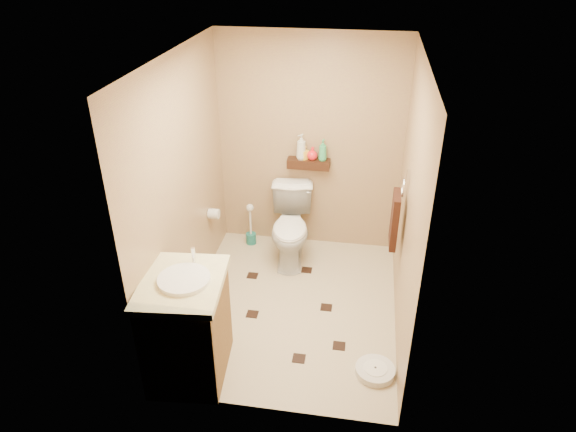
# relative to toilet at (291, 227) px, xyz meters

# --- Properties ---
(ground) EXTENTS (2.50, 2.50, 0.00)m
(ground) POSITION_rel_toilet_xyz_m (0.14, -0.83, -0.40)
(ground) COLOR #BCB189
(ground) RESTS_ON ground
(wall_back) EXTENTS (2.00, 0.04, 2.40)m
(wall_back) POSITION_rel_toilet_xyz_m (0.14, 0.42, 0.80)
(wall_back) COLOR #9D775A
(wall_back) RESTS_ON ground
(wall_front) EXTENTS (2.00, 0.04, 2.40)m
(wall_front) POSITION_rel_toilet_xyz_m (0.14, -2.08, 0.80)
(wall_front) COLOR #9D775A
(wall_front) RESTS_ON ground
(wall_left) EXTENTS (0.04, 2.50, 2.40)m
(wall_left) POSITION_rel_toilet_xyz_m (-0.86, -0.83, 0.80)
(wall_left) COLOR #9D775A
(wall_left) RESTS_ON ground
(wall_right) EXTENTS (0.04, 2.50, 2.40)m
(wall_right) POSITION_rel_toilet_xyz_m (1.14, -0.83, 0.80)
(wall_right) COLOR #9D775A
(wall_right) RESTS_ON ground
(ceiling) EXTENTS (2.00, 2.50, 0.02)m
(ceiling) POSITION_rel_toilet_xyz_m (0.14, -0.83, 2.00)
(ceiling) COLOR white
(ceiling) RESTS_ON wall_back
(wall_shelf) EXTENTS (0.46, 0.14, 0.10)m
(wall_shelf) POSITION_rel_toilet_xyz_m (0.14, 0.34, 0.62)
(wall_shelf) COLOR #361C0E
(wall_shelf) RESTS_ON wall_back
(floor_accents) EXTENTS (1.10, 1.42, 0.01)m
(floor_accents) POSITION_rel_toilet_xyz_m (0.18, -0.88, -0.40)
(floor_accents) COLOR black
(floor_accents) RESTS_ON ground
(toilet) EXTENTS (0.54, 0.84, 0.81)m
(toilet) POSITION_rel_toilet_xyz_m (0.00, 0.00, 0.00)
(toilet) COLOR white
(toilet) RESTS_ON ground
(vanity) EXTENTS (0.69, 0.81, 1.06)m
(vanity) POSITION_rel_toilet_xyz_m (-0.56, -1.78, 0.07)
(vanity) COLOR brown
(vanity) RESTS_ON ground
(bathroom_scale) EXTENTS (0.39, 0.39, 0.07)m
(bathroom_scale) POSITION_rel_toilet_xyz_m (0.96, -1.59, -0.37)
(bathroom_scale) COLOR silver
(bathroom_scale) RESTS_ON ground
(toilet_brush) EXTENTS (0.12, 0.12, 0.52)m
(toilet_brush) POSITION_rel_toilet_xyz_m (-0.51, 0.24, -0.22)
(toilet_brush) COLOR #1B6D65
(toilet_brush) RESTS_ON ground
(towel_ring) EXTENTS (0.12, 0.30, 0.76)m
(towel_ring) POSITION_rel_toilet_xyz_m (1.05, -0.58, 0.54)
(towel_ring) COLOR silver
(towel_ring) RESTS_ON wall_right
(toilet_paper) EXTENTS (0.12, 0.11, 0.12)m
(toilet_paper) POSITION_rel_toilet_xyz_m (-0.80, -0.18, 0.20)
(toilet_paper) COLOR silver
(toilet_paper) RESTS_ON wall_left
(bottle_a) EXTENTS (0.15, 0.15, 0.28)m
(bottle_a) POSITION_rel_toilet_xyz_m (0.06, 0.34, 0.81)
(bottle_a) COLOR silver
(bottle_a) RESTS_ON wall_shelf
(bottle_b) EXTENTS (0.10, 0.10, 0.15)m
(bottle_b) POSITION_rel_toilet_xyz_m (0.09, 0.34, 0.74)
(bottle_b) COLOR yellow
(bottle_b) RESTS_ON wall_shelf
(bottle_c) EXTENTS (0.15, 0.15, 0.14)m
(bottle_c) POSITION_rel_toilet_xyz_m (0.18, 0.34, 0.74)
(bottle_c) COLOR red
(bottle_c) RESTS_ON wall_shelf
(bottle_d) EXTENTS (0.11, 0.11, 0.23)m
(bottle_d) POSITION_rel_toilet_xyz_m (0.29, 0.34, 0.78)
(bottle_d) COLOR #35A061
(bottle_d) RESTS_ON wall_shelf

